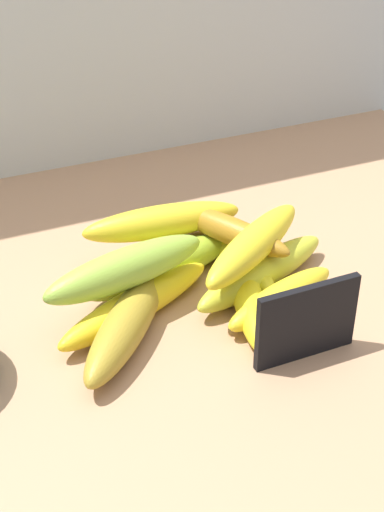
# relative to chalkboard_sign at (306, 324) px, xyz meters

# --- Properties ---
(counter_top) EXTENTS (1.10, 0.76, 0.03)m
(counter_top) POSITION_rel_chalkboard_sign_xyz_m (-0.08, 0.14, -0.05)
(counter_top) COLOR tan
(counter_top) RESTS_ON ground
(chalkboard_sign) EXTENTS (0.11, 0.02, 0.08)m
(chalkboard_sign) POSITION_rel_chalkboard_sign_xyz_m (0.00, 0.00, 0.00)
(chalkboard_sign) COLOR black
(chalkboard_sign) RESTS_ON counter_top
(banana_0) EXTENTS (0.09, 0.17, 0.03)m
(banana_0) POSITION_rel_chalkboard_sign_xyz_m (-0.02, 0.08, -0.02)
(banana_0) COLOR yellow
(banana_0) RESTS_ON counter_top
(banana_1) EXTENTS (0.20, 0.11, 0.04)m
(banana_1) POSITION_rel_chalkboard_sign_xyz_m (0.02, 0.12, -0.02)
(banana_1) COLOR gold
(banana_1) RESTS_ON counter_top
(banana_2) EXTENTS (0.21, 0.11, 0.04)m
(banana_2) POSITION_rel_chalkboard_sign_xyz_m (-0.13, 0.13, -0.02)
(banana_2) COLOR yellow
(banana_2) RESTS_ON counter_top
(banana_3) EXTENTS (0.16, 0.08, 0.03)m
(banana_3) POSITION_rel_chalkboard_sign_xyz_m (0.02, 0.07, -0.02)
(banana_3) COLOR yellow
(banana_3) RESTS_ON counter_top
(banana_4) EXTENTS (0.19, 0.05, 0.03)m
(banana_4) POSITION_rel_chalkboard_sign_xyz_m (-0.05, 0.21, -0.02)
(banana_4) COLOR #A88327
(banana_4) RESTS_ON counter_top
(banana_5) EXTENTS (0.16, 0.18, 0.04)m
(banana_5) POSITION_rel_chalkboard_sign_xyz_m (-0.15, 0.09, -0.02)
(banana_5) COLOR #A38727
(banana_5) RESTS_ON counter_top
(banana_6) EXTENTS (0.04, 0.16, 0.03)m
(banana_6) POSITION_rel_chalkboard_sign_xyz_m (0.01, 0.16, -0.02)
(banana_6) COLOR gold
(banana_6) RESTS_ON counter_top
(banana_7) EXTENTS (0.21, 0.09, 0.04)m
(banana_7) POSITION_rel_chalkboard_sign_xyz_m (-0.08, 0.18, -0.02)
(banana_7) COLOR #95B62C
(banana_7) RESTS_ON counter_top
(banana_8) EXTENTS (0.10, 0.16, 0.03)m
(banana_8) POSITION_rel_chalkboard_sign_xyz_m (0.00, 0.18, 0.01)
(banana_8) COLOR #A0711C
(banana_8) RESTS_ON banana_6
(banana_9) EXTENTS (0.19, 0.06, 0.04)m
(banana_9) POSITION_rel_chalkboard_sign_xyz_m (-0.06, 0.22, 0.01)
(banana_9) COLOR gold
(banana_9) RESTS_ON banana_4
(banana_10) EXTENTS (0.19, 0.08, 0.04)m
(banana_10) POSITION_rel_chalkboard_sign_xyz_m (-0.14, 0.14, 0.02)
(banana_10) COLOR #8EB53B
(banana_10) RESTS_ON banana_2
(banana_11) EXTENTS (0.18, 0.14, 0.04)m
(banana_11) POSITION_rel_chalkboard_sign_xyz_m (0.01, 0.13, 0.02)
(banana_11) COLOR yellow
(banana_11) RESTS_ON banana_1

